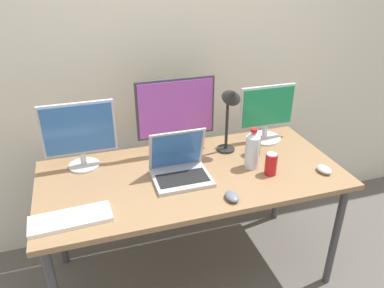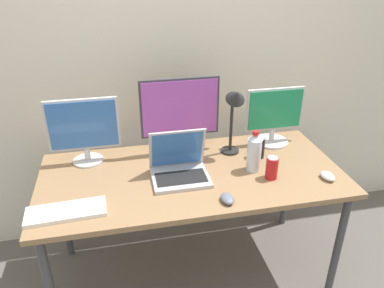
# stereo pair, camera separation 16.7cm
# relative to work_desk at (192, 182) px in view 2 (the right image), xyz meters

# --- Properties ---
(ground_plane) EXTENTS (16.00, 16.00, 0.00)m
(ground_plane) POSITION_rel_work_desk_xyz_m (0.00, 0.00, -0.68)
(ground_plane) COLOR #5B5651
(wall_back) EXTENTS (7.00, 0.08, 2.60)m
(wall_back) POSITION_rel_work_desk_xyz_m (0.00, 0.59, 0.62)
(wall_back) COLOR silver
(wall_back) RESTS_ON ground
(work_desk) EXTENTS (1.67, 0.78, 0.74)m
(work_desk) POSITION_rel_work_desk_xyz_m (0.00, 0.00, 0.00)
(work_desk) COLOR #424247
(work_desk) RESTS_ON ground
(monitor_left) EXTENTS (0.40, 0.18, 0.39)m
(monitor_left) POSITION_rel_work_desk_xyz_m (-0.57, 0.25, 0.27)
(monitor_left) COLOR silver
(monitor_left) RESTS_ON work_desk
(monitor_center) EXTENTS (0.47, 0.21, 0.46)m
(monitor_center) POSITION_rel_work_desk_xyz_m (-0.02, 0.27, 0.31)
(monitor_center) COLOR #38383D
(monitor_center) RESTS_ON work_desk
(monitor_right) EXTENTS (0.37, 0.22, 0.36)m
(monitor_right) POSITION_rel_work_desk_xyz_m (0.58, 0.26, 0.24)
(monitor_right) COLOR silver
(monitor_right) RESTS_ON work_desk
(laptop_silver) EXTENTS (0.31, 0.26, 0.26)m
(laptop_silver) POSITION_rel_work_desk_xyz_m (-0.07, -0.02, 0.12)
(laptop_silver) COLOR #B7B7BC
(laptop_silver) RESTS_ON work_desk
(keyboard_main) EXTENTS (0.37, 0.16, 0.02)m
(keyboard_main) POSITION_rel_work_desk_xyz_m (-0.65, -0.23, 0.07)
(keyboard_main) COLOR white
(keyboard_main) RESTS_ON work_desk
(mouse_by_keyboard) EXTENTS (0.06, 0.10, 0.03)m
(mouse_by_keyboard) POSITION_rel_work_desk_xyz_m (0.11, -0.30, 0.08)
(mouse_by_keyboard) COLOR slate
(mouse_by_keyboard) RESTS_ON work_desk
(mouse_by_laptop) EXTENTS (0.08, 0.10, 0.04)m
(mouse_by_laptop) POSITION_rel_work_desk_xyz_m (0.70, -0.21, 0.08)
(mouse_by_laptop) COLOR silver
(mouse_by_laptop) RESTS_ON work_desk
(water_bottle) EXTENTS (0.08, 0.08, 0.24)m
(water_bottle) POSITION_rel_work_desk_xyz_m (0.34, -0.04, 0.17)
(water_bottle) COLOR silver
(water_bottle) RESTS_ON work_desk
(soda_can_near_keyboard) EXTENTS (0.07, 0.07, 0.13)m
(soda_can_near_keyboard) POSITION_rel_work_desk_xyz_m (0.43, 0.09, 0.12)
(soda_can_near_keyboard) COLOR black
(soda_can_near_keyboard) RESTS_ON work_desk
(soda_can_by_laptop) EXTENTS (0.07, 0.07, 0.13)m
(soda_can_by_laptop) POSITION_rel_work_desk_xyz_m (0.41, -0.14, 0.12)
(soda_can_by_laptop) COLOR red
(soda_can_by_laptop) RESTS_ON work_desk
(desk_lamp) EXTENTS (0.11, 0.18, 0.44)m
(desk_lamp) POSITION_rel_work_desk_xyz_m (0.28, 0.15, 0.36)
(desk_lamp) COLOR black
(desk_lamp) RESTS_ON work_desk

